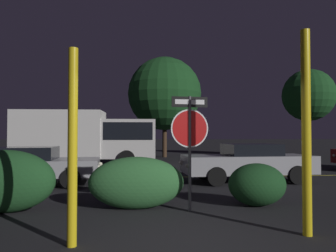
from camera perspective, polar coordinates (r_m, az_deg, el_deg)
The scene contains 13 objects.
ground_plane at distance 5.04m, azimuth 3.76°, elevation -19.80°, with size 260.00×260.00×0.00m, color black.
road_center_stripe at distance 12.42m, azimuth -1.68°, elevation -8.90°, with size 41.23×0.12×0.01m, color gold.
stop_sign at distance 6.80m, azimuth 3.81°, elevation -0.73°, with size 0.79×0.11×2.38m.
yellow_pole_left at distance 4.87m, azimuth -16.28°, elevation -3.43°, with size 0.14×0.14×2.83m, color yellow.
yellow_pole_right at distance 5.61m, azimuth 22.94°, elevation -0.93°, with size 0.14×0.14×3.26m, color yellow.
hedge_bush_1 at distance 7.54m, azimuth -26.53°, elevation -8.59°, with size 2.02×0.95×1.28m, color #1E4C23.
hedge_bush_2 at distance 7.14m, azimuth -5.53°, elevation -9.81°, with size 2.04×0.83×1.11m, color #2D6633.
hedge_bush_3 at distance 7.68m, azimuth 15.23°, elevation -9.80°, with size 1.28×1.05×0.95m, color #19421E.
passing_car_2 at distance 11.29m, azimuth -22.65°, elevation -6.29°, with size 4.34×2.29×1.21m.
passing_car_3 at distance 11.51m, azimuth 13.78°, elevation -6.11°, with size 4.50×2.00×1.28m.
delivery_truck at distance 17.64m, azimuth -13.78°, elevation -1.66°, with size 7.19×2.64×2.84m.
tree_1 at distance 26.04m, azimuth 23.29°, elevation 4.92°, with size 3.77×3.77×6.39m.
tree_2 at distance 23.96m, azimuth -0.60°, elevation 5.61°, with size 5.32×5.32×7.27m.
Camera 1 is at (-0.73, -4.73, 1.57)m, focal length 35.00 mm.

